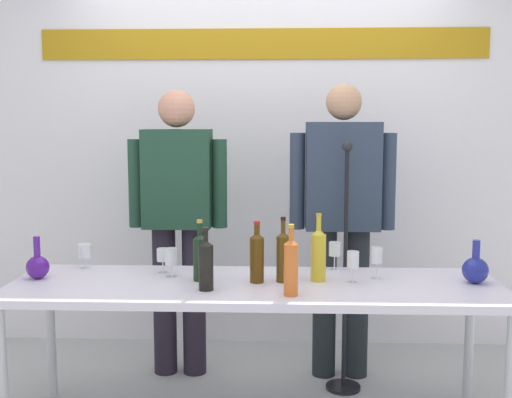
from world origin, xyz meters
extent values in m
cube|color=white|center=(0.00, 1.30, 1.50)|extent=(4.25, 0.10, 3.00)
cube|color=#B48015|center=(0.00, 1.24, 2.05)|extent=(2.97, 0.01, 0.20)
cube|color=silver|center=(0.00, 0.00, 0.73)|extent=(2.43, 0.72, 0.04)
cylinder|color=silver|center=(-1.15, -0.31, 0.35)|extent=(0.05, 0.05, 0.71)
cylinder|color=silver|center=(1.15, -0.31, 0.35)|extent=(0.05, 0.05, 0.71)
cylinder|color=silver|center=(-1.15, 0.31, 0.35)|extent=(0.05, 0.05, 0.71)
cylinder|color=silver|center=(1.15, 0.31, 0.35)|extent=(0.05, 0.05, 0.71)
sphere|color=#521B90|center=(-1.11, 0.05, 0.80)|extent=(0.12, 0.12, 0.12)
cylinder|color=#521B90|center=(-1.11, 0.05, 0.91)|extent=(0.03, 0.03, 0.11)
sphere|color=navy|center=(1.09, 0.05, 0.81)|extent=(0.13, 0.13, 0.13)
cylinder|color=navy|center=(1.09, 0.05, 0.91)|extent=(0.04, 0.04, 0.10)
cylinder|color=black|center=(-0.58, 0.68, 0.45)|extent=(0.14, 0.14, 0.91)
cylinder|color=black|center=(-0.40, 0.68, 0.45)|extent=(0.14, 0.14, 0.91)
cube|color=#1F4331|center=(-0.49, 0.68, 1.20)|extent=(0.40, 0.22, 0.58)
cylinder|color=#1F4331|center=(-0.74, 0.68, 1.17)|extent=(0.09, 0.09, 0.52)
cylinder|color=#1F4331|center=(-0.24, 0.68, 1.17)|extent=(0.09, 0.09, 0.52)
sphere|color=tan|center=(-0.49, 0.68, 1.61)|extent=(0.22, 0.22, 0.22)
cylinder|color=black|center=(0.39, 0.68, 0.45)|extent=(0.14, 0.14, 0.90)
cylinder|color=black|center=(0.59, 0.68, 0.45)|extent=(0.14, 0.14, 0.90)
cube|color=#2F3C50|center=(0.49, 0.68, 1.22)|extent=(0.43, 0.22, 0.63)
cylinder|color=#2F3C50|center=(0.22, 0.68, 1.19)|extent=(0.09, 0.09, 0.57)
cylinder|color=#2F3C50|center=(0.76, 0.68, 1.19)|extent=(0.09, 0.09, 0.57)
sphere|color=tan|center=(0.49, 0.68, 1.65)|extent=(0.21, 0.21, 0.21)
cylinder|color=gold|center=(0.32, 0.06, 0.86)|extent=(0.08, 0.08, 0.24)
cone|color=gold|center=(0.32, 0.06, 0.99)|extent=(0.08, 0.08, 0.03)
cylinder|color=gold|center=(0.32, 0.06, 1.03)|extent=(0.02, 0.02, 0.09)
cylinder|color=gold|center=(0.32, 0.06, 1.08)|extent=(0.03, 0.03, 0.02)
cylinder|color=black|center=(-0.28, 0.04, 0.85)|extent=(0.07, 0.07, 0.21)
cone|color=black|center=(-0.28, 0.04, 0.97)|extent=(0.07, 0.07, 0.03)
cylinder|color=black|center=(-0.28, 0.04, 1.00)|extent=(0.02, 0.02, 0.08)
cylinder|color=gold|center=(-0.28, 0.04, 1.05)|extent=(0.03, 0.03, 0.02)
cylinder|color=#4F310A|center=(0.01, 0.01, 0.86)|extent=(0.07, 0.07, 0.22)
cone|color=#4F310A|center=(0.01, 0.01, 0.98)|extent=(0.07, 0.07, 0.03)
cylinder|color=#4F310A|center=(0.01, 0.01, 1.00)|extent=(0.03, 0.03, 0.07)
cylinder|color=#AE2119|center=(0.01, 0.01, 1.04)|extent=(0.03, 0.03, 0.02)
cylinder|color=orange|center=(0.17, -0.22, 0.87)|extent=(0.07, 0.07, 0.24)
cone|color=orange|center=(0.17, -0.22, 1.00)|extent=(0.07, 0.07, 0.03)
cylinder|color=orange|center=(0.17, -0.22, 1.02)|extent=(0.02, 0.02, 0.08)
cylinder|color=gold|center=(0.17, -0.22, 1.07)|extent=(0.03, 0.03, 0.02)
cylinder|color=black|center=(-0.22, -0.14, 0.85)|extent=(0.07, 0.07, 0.21)
cone|color=black|center=(-0.22, -0.14, 0.97)|extent=(0.07, 0.07, 0.03)
cylinder|color=black|center=(-0.22, -0.14, 0.99)|extent=(0.02, 0.02, 0.07)
cylinder|color=black|center=(-0.22, -0.14, 1.04)|extent=(0.03, 0.03, 0.02)
cylinder|color=#4D340C|center=(0.14, 0.03, 0.86)|extent=(0.07, 0.07, 0.23)
cone|color=#4D340C|center=(0.14, 0.03, 0.99)|extent=(0.07, 0.07, 0.03)
cylinder|color=#4D340C|center=(0.14, 0.03, 1.01)|extent=(0.02, 0.02, 0.08)
cylinder|color=black|center=(0.14, 0.03, 1.06)|extent=(0.03, 0.03, 0.02)
cylinder|color=white|center=(-0.43, 0.10, 0.75)|extent=(0.06, 0.06, 0.00)
cylinder|color=white|center=(-0.43, 0.10, 0.78)|extent=(0.01, 0.01, 0.06)
cylinder|color=white|center=(-0.43, 0.10, 0.85)|extent=(0.06, 0.06, 0.08)
cylinder|color=white|center=(-0.49, 0.19, 0.75)|extent=(0.05, 0.05, 0.00)
cylinder|color=white|center=(-0.49, 0.19, 0.78)|extent=(0.01, 0.01, 0.06)
cylinder|color=white|center=(-0.49, 0.19, 0.84)|extent=(0.06, 0.06, 0.07)
cylinder|color=white|center=(-0.93, 0.27, 0.75)|extent=(0.06, 0.06, 0.00)
cylinder|color=white|center=(-0.93, 0.27, 0.78)|extent=(0.01, 0.01, 0.06)
cylinder|color=white|center=(-0.93, 0.27, 0.84)|extent=(0.07, 0.07, 0.07)
cylinder|color=white|center=(0.61, 0.11, 0.75)|extent=(0.06, 0.06, 0.00)
cylinder|color=white|center=(0.61, 0.11, 0.79)|extent=(0.01, 0.01, 0.08)
cylinder|color=white|center=(0.61, 0.11, 0.87)|extent=(0.06, 0.06, 0.08)
cylinder|color=white|center=(0.48, 0.03, 0.75)|extent=(0.06, 0.06, 0.00)
cylinder|color=white|center=(0.48, 0.03, 0.78)|extent=(0.01, 0.01, 0.07)
cylinder|color=white|center=(0.48, 0.03, 0.86)|extent=(0.06, 0.06, 0.08)
cylinder|color=white|center=(0.42, 0.29, 0.75)|extent=(0.06, 0.06, 0.00)
cylinder|color=white|center=(0.42, 0.29, 0.79)|extent=(0.01, 0.01, 0.07)
cylinder|color=white|center=(0.42, 0.29, 0.86)|extent=(0.06, 0.06, 0.07)
cylinder|color=black|center=(0.49, 0.47, 0.01)|extent=(0.20, 0.20, 0.02)
cylinder|color=black|center=(0.49, 0.47, 0.69)|extent=(0.02, 0.02, 1.37)
sphere|color=#232328|center=(0.49, 0.47, 1.40)|extent=(0.06, 0.06, 0.06)
camera|label=1|loc=(0.13, -3.04, 1.54)|focal=44.33mm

